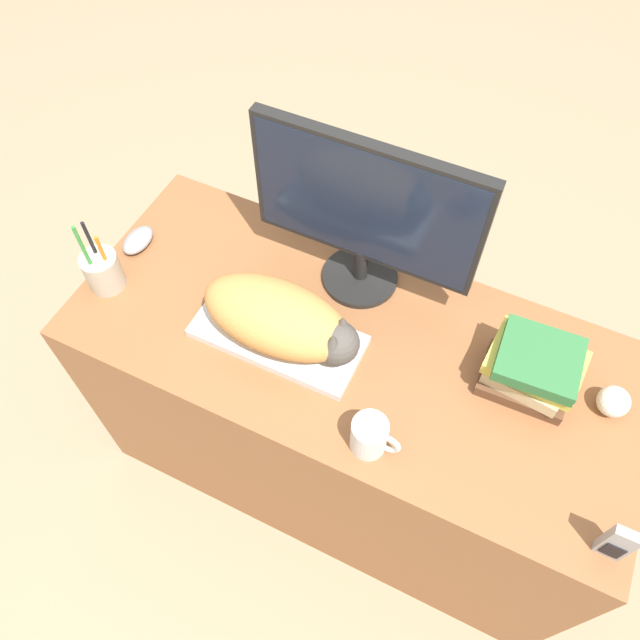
{
  "coord_description": "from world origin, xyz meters",
  "views": [
    {
      "loc": [
        0.27,
        -0.44,
        2.05
      ],
      "look_at": [
        -0.08,
        0.29,
        0.83
      ],
      "focal_mm": 35.0,
      "sensor_mm": 36.0,
      "label": 1
    }
  ],
  "objects_px": {
    "baseball": "(613,402)",
    "phone": "(617,543)",
    "monitor": "(365,211)",
    "cat": "(282,319)",
    "book_stack": "(532,368)",
    "computer_mouse": "(138,240)",
    "coffee_mug": "(370,436)",
    "pen_cup": "(103,270)",
    "keyboard": "(278,336)"
  },
  "relations": [
    {
      "from": "computer_mouse",
      "to": "baseball",
      "type": "xyz_separation_m",
      "value": [
        1.23,
        0.05,
        0.02
      ]
    },
    {
      "from": "coffee_mug",
      "to": "pen_cup",
      "type": "bearing_deg",
      "value": 171.56
    },
    {
      "from": "coffee_mug",
      "to": "computer_mouse",
      "type": "bearing_deg",
      "value": 161.7
    },
    {
      "from": "cat",
      "to": "baseball",
      "type": "height_order",
      "value": "cat"
    },
    {
      "from": "computer_mouse",
      "to": "baseball",
      "type": "distance_m",
      "value": 1.24
    },
    {
      "from": "computer_mouse",
      "to": "coffee_mug",
      "type": "height_order",
      "value": "coffee_mug"
    },
    {
      "from": "computer_mouse",
      "to": "pen_cup",
      "type": "bearing_deg",
      "value": -88.02
    },
    {
      "from": "monitor",
      "to": "phone",
      "type": "relative_size",
      "value": 4.49
    },
    {
      "from": "monitor",
      "to": "baseball",
      "type": "relative_size",
      "value": 7.66
    },
    {
      "from": "computer_mouse",
      "to": "pen_cup",
      "type": "relative_size",
      "value": 0.45
    },
    {
      "from": "pen_cup",
      "to": "book_stack",
      "type": "height_order",
      "value": "pen_cup"
    },
    {
      "from": "book_stack",
      "to": "cat",
      "type": "bearing_deg",
      "value": -165.61
    },
    {
      "from": "pen_cup",
      "to": "baseball",
      "type": "bearing_deg",
      "value": 9.16
    },
    {
      "from": "cat",
      "to": "pen_cup",
      "type": "height_order",
      "value": "pen_cup"
    },
    {
      "from": "coffee_mug",
      "to": "pen_cup",
      "type": "relative_size",
      "value": 0.48
    },
    {
      "from": "cat",
      "to": "baseball",
      "type": "relative_size",
      "value": 5.46
    },
    {
      "from": "keyboard",
      "to": "baseball",
      "type": "relative_size",
      "value": 5.74
    },
    {
      "from": "phone",
      "to": "monitor",
      "type": "bearing_deg",
      "value": 150.02
    },
    {
      "from": "coffee_mug",
      "to": "baseball",
      "type": "xyz_separation_m",
      "value": [
        0.45,
        0.31,
        -0.01
      ]
    },
    {
      "from": "keyboard",
      "to": "baseball",
      "type": "distance_m",
      "value": 0.77
    },
    {
      "from": "baseball",
      "to": "book_stack",
      "type": "xyz_separation_m",
      "value": [
        -0.19,
        -0.02,
        0.03
      ]
    },
    {
      "from": "coffee_mug",
      "to": "baseball",
      "type": "distance_m",
      "value": 0.55
    },
    {
      "from": "coffee_mug",
      "to": "book_stack",
      "type": "distance_m",
      "value": 0.4
    },
    {
      "from": "computer_mouse",
      "to": "book_stack",
      "type": "bearing_deg",
      "value": 2.11
    },
    {
      "from": "cat",
      "to": "monitor",
      "type": "relative_size",
      "value": 0.71
    },
    {
      "from": "monitor",
      "to": "book_stack",
      "type": "height_order",
      "value": "monitor"
    },
    {
      "from": "keyboard",
      "to": "coffee_mug",
      "type": "xyz_separation_m",
      "value": [
        0.31,
        -0.16,
        0.04
      ]
    },
    {
      "from": "computer_mouse",
      "to": "book_stack",
      "type": "xyz_separation_m",
      "value": [
        1.05,
        0.04,
        0.05
      ]
    },
    {
      "from": "cat",
      "to": "book_stack",
      "type": "height_order",
      "value": "cat"
    },
    {
      "from": "cat",
      "to": "book_stack",
      "type": "xyz_separation_m",
      "value": [
        0.55,
        0.14,
        -0.03
      ]
    },
    {
      "from": "keyboard",
      "to": "cat",
      "type": "xyz_separation_m",
      "value": [
        0.02,
        0.0,
        0.08
      ]
    },
    {
      "from": "baseball",
      "to": "phone",
      "type": "height_order",
      "value": "phone"
    },
    {
      "from": "monitor",
      "to": "pen_cup",
      "type": "xyz_separation_m",
      "value": [
        -0.58,
        -0.29,
        -0.2
      ]
    },
    {
      "from": "pen_cup",
      "to": "coffee_mug",
      "type": "bearing_deg",
      "value": -8.44
    },
    {
      "from": "coffee_mug",
      "to": "keyboard",
      "type": "bearing_deg",
      "value": 153.02
    },
    {
      "from": "monitor",
      "to": "book_stack",
      "type": "relative_size",
      "value": 2.58
    },
    {
      "from": "keyboard",
      "to": "monitor",
      "type": "bearing_deg",
      "value": 67.51
    },
    {
      "from": "monitor",
      "to": "baseball",
      "type": "bearing_deg",
      "value": -8.2
    },
    {
      "from": "coffee_mug",
      "to": "pen_cup",
      "type": "height_order",
      "value": "pen_cup"
    },
    {
      "from": "baseball",
      "to": "book_stack",
      "type": "bearing_deg",
      "value": -175.07
    },
    {
      "from": "keyboard",
      "to": "book_stack",
      "type": "bearing_deg",
      "value": 13.98
    },
    {
      "from": "pen_cup",
      "to": "book_stack",
      "type": "xyz_separation_m",
      "value": [
        1.04,
        0.18,
        0.01
      ]
    },
    {
      "from": "baseball",
      "to": "phone",
      "type": "distance_m",
      "value": 0.32
    },
    {
      "from": "monitor",
      "to": "keyboard",
      "type": "bearing_deg",
      "value": -112.49
    },
    {
      "from": "pen_cup",
      "to": "book_stack",
      "type": "relative_size",
      "value": 1.09
    },
    {
      "from": "coffee_mug",
      "to": "book_stack",
      "type": "height_order",
      "value": "book_stack"
    },
    {
      "from": "coffee_mug",
      "to": "book_stack",
      "type": "relative_size",
      "value": 0.53
    },
    {
      "from": "keyboard",
      "to": "phone",
      "type": "xyz_separation_m",
      "value": [
        0.82,
        -0.16,
        0.05
      ]
    },
    {
      "from": "pen_cup",
      "to": "phone",
      "type": "relative_size",
      "value": 1.9
    },
    {
      "from": "baseball",
      "to": "cat",
      "type": "bearing_deg",
      "value": -167.95
    }
  ]
}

